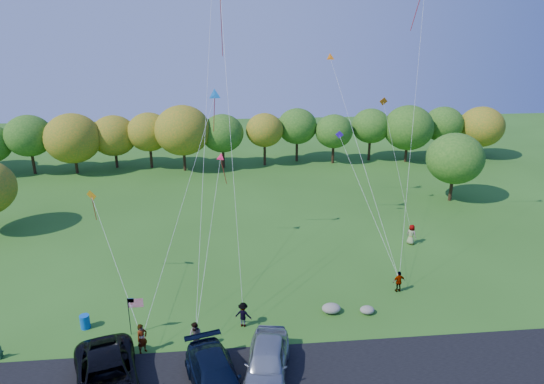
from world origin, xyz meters
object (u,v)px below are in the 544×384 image
(minivan_dark, at_px, (107,379))
(flyer_d, at_px, (399,282))
(minivan_navy, at_px, (216,379))
(minivan_silver, at_px, (267,362))
(flyer_e, at_px, (411,234))
(flyer_c, at_px, (243,315))
(trash_barrel, at_px, (85,322))
(flyer_b, at_px, (196,336))
(flyer_a, at_px, (142,339))

(minivan_dark, height_order, flyer_d, minivan_dark)
(minivan_navy, relative_size, minivan_silver, 1.07)
(flyer_e, bearing_deg, flyer_c, 87.85)
(minivan_dark, height_order, minivan_navy, minivan_dark)
(flyer_d, xyz_separation_m, trash_barrel, (-21.51, -2.31, -0.35))
(flyer_d, bearing_deg, minivan_silver, 29.79)
(minivan_dark, xyz_separation_m, minivan_silver, (8.42, 0.51, 0.01))
(minivan_dark, bearing_deg, flyer_e, 19.71)
(minivan_silver, distance_m, flyer_c, 5.03)
(flyer_d, xyz_separation_m, flyer_e, (3.79, 7.56, 0.09))
(minivan_dark, xyz_separation_m, minivan_navy, (5.62, -0.43, -0.08))
(minivan_dark, relative_size, flyer_e, 3.82)
(flyer_d, relative_size, flyer_e, 0.90)
(flyer_c, xyz_separation_m, flyer_e, (15.19, 10.65, 0.07))
(flyer_b, bearing_deg, trash_barrel, -167.30)
(flyer_b, bearing_deg, minivan_navy, -37.86)
(flyer_e, bearing_deg, minivan_dark, 88.34)
(minivan_dark, xyz_separation_m, flyer_b, (4.40, 3.36, -0.12))
(minivan_silver, relative_size, trash_barrel, 6.20)
(minivan_dark, height_order, trash_barrel, minivan_dark)
(flyer_b, xyz_separation_m, trash_barrel, (-7.18, 2.84, -0.44))
(flyer_b, height_order, flyer_c, flyer_b)
(flyer_a, bearing_deg, flyer_e, -16.18)
(minivan_silver, xyz_separation_m, flyer_c, (-1.10, 4.91, -0.19))
(minivan_navy, xyz_separation_m, flyer_e, (16.89, 16.49, -0.04))
(minivan_silver, relative_size, flyer_d, 3.50)
(flyer_a, xyz_separation_m, flyer_b, (3.12, 0.00, -0.06))
(flyer_a, bearing_deg, flyer_b, -47.07)
(minivan_navy, bearing_deg, trash_barrel, 126.76)
(flyer_e, bearing_deg, flyer_a, 83.71)
(flyer_a, bearing_deg, minivan_dark, -157.89)
(flyer_b, xyz_separation_m, flyer_e, (18.12, 12.71, 0.00))
(minivan_navy, height_order, flyer_c, minivan_navy)
(minivan_silver, bearing_deg, flyer_e, 58.56)
(minivan_navy, height_order, flyer_e, minivan_navy)
(minivan_navy, relative_size, flyer_c, 3.61)
(minivan_dark, distance_m, trash_barrel, 6.82)
(minivan_silver, bearing_deg, flyer_a, 168.98)
(minivan_navy, bearing_deg, flyer_d, 19.29)
(flyer_c, bearing_deg, minivan_silver, 121.72)
(minivan_dark, xyz_separation_m, flyer_d, (18.73, 8.51, -0.21))
(minivan_dark, bearing_deg, flyer_d, 8.62)
(flyer_b, relative_size, trash_barrel, 1.96)
(minivan_dark, height_order, flyer_e, minivan_dark)
(flyer_a, distance_m, flyer_c, 6.39)
(minivan_navy, xyz_separation_m, flyer_c, (1.70, 5.84, -0.10))
(minivan_dark, relative_size, minivan_silver, 1.22)
(flyer_b, distance_m, flyer_e, 22.13)
(flyer_a, distance_m, flyer_b, 3.12)
(minivan_navy, bearing_deg, flyer_c, 58.80)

